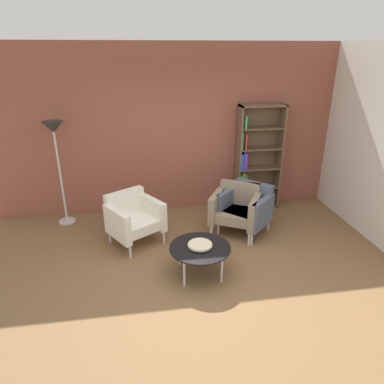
{
  "coord_description": "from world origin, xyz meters",
  "views": [
    {
      "loc": [
        -0.66,
        -3.5,
        2.77
      ],
      "look_at": [
        0.01,
        0.84,
        0.95
      ],
      "focal_mm": 32.35,
      "sensor_mm": 36.0,
      "label": 1
    }
  ],
  "objects_px": {
    "coffee_table_low": "(200,249)",
    "decorative_bowl": "(200,245)",
    "floor_lamp_torchiere": "(55,140)",
    "armchair_spare_guest": "(133,218)",
    "bookshelf_tall": "(255,159)",
    "armchair_near_window": "(247,207)",
    "armchair_by_bookshelf": "(236,208)"
  },
  "relations": [
    {
      "from": "armchair_spare_guest",
      "to": "armchair_near_window",
      "type": "xyz_separation_m",
      "value": [
        1.8,
        0.08,
        0.0
      ]
    },
    {
      "from": "armchair_near_window",
      "to": "decorative_bowl",
      "type": "bearing_deg",
      "value": -86.82
    },
    {
      "from": "bookshelf_tall",
      "to": "coffee_table_low",
      "type": "height_order",
      "value": "bookshelf_tall"
    },
    {
      "from": "bookshelf_tall",
      "to": "armchair_by_bookshelf",
      "type": "bearing_deg",
      "value": -122.35
    },
    {
      "from": "bookshelf_tall",
      "to": "floor_lamp_torchiere",
      "type": "distance_m",
      "value": 3.4
    },
    {
      "from": "bookshelf_tall",
      "to": "armchair_near_window",
      "type": "xyz_separation_m",
      "value": [
        -0.4,
        -0.91,
        -0.51
      ]
    },
    {
      "from": "bookshelf_tall",
      "to": "floor_lamp_torchiere",
      "type": "height_order",
      "value": "bookshelf_tall"
    },
    {
      "from": "bookshelf_tall",
      "to": "armchair_by_bookshelf",
      "type": "relative_size",
      "value": 2.04
    },
    {
      "from": "decorative_bowl",
      "to": "floor_lamp_torchiere",
      "type": "height_order",
      "value": "floor_lamp_torchiere"
    },
    {
      "from": "armchair_by_bookshelf",
      "to": "armchair_near_window",
      "type": "height_order",
      "value": "same"
    },
    {
      "from": "bookshelf_tall",
      "to": "decorative_bowl",
      "type": "height_order",
      "value": "bookshelf_tall"
    },
    {
      "from": "decorative_bowl",
      "to": "floor_lamp_torchiere",
      "type": "xyz_separation_m",
      "value": [
        -2.01,
        1.82,
        1.01
      ]
    },
    {
      "from": "armchair_by_bookshelf",
      "to": "floor_lamp_torchiere",
      "type": "distance_m",
      "value": 3.07
    },
    {
      "from": "coffee_table_low",
      "to": "decorative_bowl",
      "type": "relative_size",
      "value": 2.5
    },
    {
      "from": "coffee_table_low",
      "to": "armchair_by_bookshelf",
      "type": "xyz_separation_m",
      "value": [
        0.77,
        1.05,
        0.04
      ]
    },
    {
      "from": "coffee_table_low",
      "to": "floor_lamp_torchiere",
      "type": "height_order",
      "value": "floor_lamp_torchiere"
    },
    {
      "from": "coffee_table_low",
      "to": "armchair_spare_guest",
      "type": "bearing_deg",
      "value": 131.61
    },
    {
      "from": "coffee_table_low",
      "to": "floor_lamp_torchiere",
      "type": "xyz_separation_m",
      "value": [
        -2.01,
        1.82,
        1.08
      ]
    },
    {
      "from": "armchair_by_bookshelf",
      "to": "armchair_spare_guest",
      "type": "xyz_separation_m",
      "value": [
        -1.63,
        -0.09,
        0.0
      ]
    },
    {
      "from": "floor_lamp_torchiere",
      "to": "coffee_table_low",
      "type": "bearing_deg",
      "value": -42.1
    },
    {
      "from": "armchair_by_bookshelf",
      "to": "decorative_bowl",
      "type": "bearing_deg",
      "value": -97.36
    },
    {
      "from": "coffee_table_low",
      "to": "floor_lamp_torchiere",
      "type": "relative_size",
      "value": 0.46
    },
    {
      "from": "decorative_bowl",
      "to": "armchair_spare_guest",
      "type": "bearing_deg",
      "value": 131.61
    },
    {
      "from": "armchair_spare_guest",
      "to": "floor_lamp_torchiere",
      "type": "distance_m",
      "value": 1.77
    },
    {
      "from": "bookshelf_tall",
      "to": "armchair_by_bookshelf",
      "type": "xyz_separation_m",
      "value": [
        -0.57,
        -0.91,
        -0.51
      ]
    },
    {
      "from": "coffee_table_low",
      "to": "armchair_near_window",
      "type": "xyz_separation_m",
      "value": [
        0.95,
        1.05,
        0.04
      ]
    },
    {
      "from": "armchair_spare_guest",
      "to": "floor_lamp_torchiere",
      "type": "xyz_separation_m",
      "value": [
        -1.16,
        0.86,
        1.03
      ]
    },
    {
      "from": "armchair_spare_guest",
      "to": "armchair_near_window",
      "type": "relative_size",
      "value": 0.99
    },
    {
      "from": "armchair_by_bookshelf",
      "to": "armchair_spare_guest",
      "type": "distance_m",
      "value": 1.63
    },
    {
      "from": "bookshelf_tall",
      "to": "armchair_near_window",
      "type": "bearing_deg",
      "value": -113.81
    },
    {
      "from": "bookshelf_tall",
      "to": "decorative_bowl",
      "type": "distance_m",
      "value": 2.43
    },
    {
      "from": "armchair_spare_guest",
      "to": "decorative_bowl",
      "type": "bearing_deg",
      "value": -80.81
    }
  ]
}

